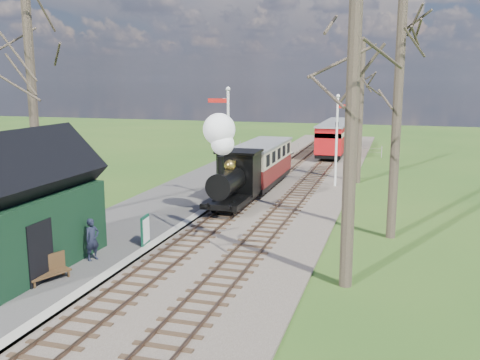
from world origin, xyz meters
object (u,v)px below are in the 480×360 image
object	(u,v)px
station_shed	(19,209)
semaphore_near	(227,137)
coach	(261,162)
red_carriage_b	(339,134)
bench	(47,269)
person	(92,239)
sign_board	(145,230)
red_carriage_a	(332,140)
locomotive	(231,168)
semaphore_far	(338,134)

from	to	relation	value
station_shed	semaphore_near	world-z (taller)	semaphore_near
coach	red_carriage_b	size ratio (longest dim) A/B	1.41
bench	person	bearing A→B (deg)	81.84
coach	sign_board	bearing A→B (deg)	-96.40
semaphore_near	person	world-z (taller)	semaphore_near
station_shed	red_carriage_a	size ratio (longest dim) A/B	1.14
station_shed	person	bearing A→B (deg)	36.52
locomotive	sign_board	distance (m)	7.01
semaphore_near	bench	distance (m)	13.31
semaphore_near	bench	world-z (taller)	semaphore_near
bench	person	distance (m)	2.26
semaphore_far	locomotive	world-z (taller)	semaphore_far
semaphore_far	coach	size ratio (longest dim) A/B	0.73
semaphore_near	red_carriage_b	size ratio (longest dim) A/B	1.13
red_carriage_b	sign_board	bearing A→B (deg)	-97.23
red_carriage_b	bench	distance (m)	36.61
semaphore_far	person	distance (m)	18.10
red_carriage_a	sign_board	bearing A→B (deg)	-98.72
locomotive	bench	bearing A→B (deg)	-103.75
semaphore_near	person	distance (m)	11.06
person	locomotive	bearing A→B (deg)	8.62
coach	bench	size ratio (longest dim) A/B	5.21
semaphore_far	red_carriage_b	xyz separation A→B (m)	(-1.77, 17.39, -1.75)
semaphore_near	sign_board	world-z (taller)	semaphore_near
station_shed	person	distance (m)	2.68
bench	coach	bearing A→B (deg)	80.96
coach	person	xyz separation A→B (m)	(-2.42, -14.99, -0.66)
coach	red_carriage_a	world-z (taller)	coach
red_carriage_a	locomotive	bearing A→B (deg)	-97.60
semaphore_far	coach	xyz separation A→B (m)	(-4.37, -1.62, -1.72)
red_carriage_b	person	bearing A→B (deg)	-98.40
locomotive	sign_board	size ratio (longest dim) A/B	4.21
red_carriage_a	person	xyz separation A→B (m)	(-5.02, -28.50, -0.64)
station_shed	semaphore_far	world-z (taller)	semaphore_far
station_shed	coach	size ratio (longest dim) A/B	0.81
semaphore_near	semaphore_far	distance (m)	7.91
sign_board	station_shed	bearing A→B (deg)	-128.50
station_shed	red_carriage_a	xyz separation A→B (m)	(6.90, 29.89, -0.66)
semaphore_far	person	size ratio (longest dim) A/B	3.74
red_carriage_a	sign_board	size ratio (longest dim) A/B	4.77
red_carriage_a	red_carriage_b	distance (m)	5.50
station_shed	locomotive	bearing A→B (deg)	67.44
red_carriage_b	bench	xyz separation A→B (m)	(-5.33, -36.20, -1.02)
locomotive	person	distance (m)	9.33
semaphore_near	sign_board	xyz separation A→B (m)	(-0.66, -8.40, -2.84)
semaphore_far	red_carriage_a	bearing A→B (deg)	98.48
locomotive	red_carriage_b	world-z (taller)	locomotive
locomotive	red_carriage_a	bearing A→B (deg)	82.40
semaphore_near	semaphore_far	size ratio (longest dim) A/B	1.09
sign_board	locomotive	bearing A→B (deg)	78.05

